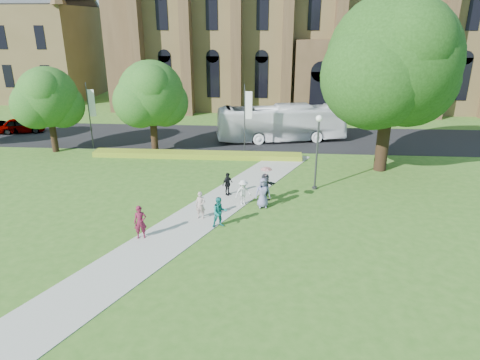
# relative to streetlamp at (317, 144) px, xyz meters

# --- Properties ---
(ground) EXTENTS (160.00, 160.00, 0.00)m
(ground) POSITION_rel_streetlamp_xyz_m (-7.50, -6.50, -3.30)
(ground) COLOR #34621D
(ground) RESTS_ON ground
(road) EXTENTS (160.00, 10.00, 0.02)m
(road) POSITION_rel_streetlamp_xyz_m (-7.50, 13.50, -3.29)
(road) COLOR black
(road) RESTS_ON ground
(footpath) EXTENTS (15.58, 28.54, 0.04)m
(footpath) POSITION_rel_streetlamp_xyz_m (-7.50, -5.50, -3.28)
(footpath) COLOR #B2B2A8
(footpath) RESTS_ON ground
(flower_hedge) EXTENTS (18.00, 1.40, 0.45)m
(flower_hedge) POSITION_rel_streetlamp_xyz_m (-9.50, 6.70, -3.07)
(flower_hedge) COLOR gold
(flower_hedge) RESTS_ON ground
(cathedral) EXTENTS (52.60, 18.25, 28.00)m
(cathedral) POSITION_rel_streetlamp_xyz_m (2.50, 33.23, 9.69)
(cathedral) COLOR brown
(cathedral) RESTS_ON ground
(building_west) EXTENTS (22.00, 14.00, 18.30)m
(building_west) POSITION_rel_streetlamp_xyz_m (-41.50, 35.50, 5.91)
(building_west) COLOR brown
(building_west) RESTS_ON ground
(streetlamp) EXTENTS (0.44, 0.44, 5.24)m
(streetlamp) POSITION_rel_streetlamp_xyz_m (0.00, 0.00, 0.00)
(streetlamp) COLOR #38383D
(streetlamp) RESTS_ON ground
(large_tree) EXTENTS (9.60, 9.60, 13.20)m
(large_tree) POSITION_rel_streetlamp_xyz_m (5.50, 4.50, 5.07)
(large_tree) COLOR #332114
(large_tree) RESTS_ON ground
(street_tree_0) EXTENTS (5.20, 5.20, 7.50)m
(street_tree_0) POSITION_rel_streetlamp_xyz_m (-22.50, 7.50, 1.58)
(street_tree_0) COLOR #332114
(street_tree_0) RESTS_ON ground
(street_tree_1) EXTENTS (5.60, 5.60, 8.05)m
(street_tree_1) POSITION_rel_streetlamp_xyz_m (-13.50, 8.00, 1.93)
(street_tree_1) COLOR #332114
(street_tree_1) RESTS_ON ground
(banner_pole_0) EXTENTS (0.70, 0.10, 6.00)m
(banner_pole_0) POSITION_rel_streetlamp_xyz_m (-5.39, 8.70, 0.09)
(banner_pole_0) COLOR #38383D
(banner_pole_0) RESTS_ON ground
(banner_pole_1) EXTENTS (0.70, 0.10, 6.00)m
(banner_pole_1) POSITION_rel_streetlamp_xyz_m (-19.39, 8.70, 0.09)
(banner_pole_1) COLOR #38383D
(banner_pole_1) RESTS_ON ground
(tour_coach) EXTENTS (12.76, 5.31, 3.46)m
(tour_coach) POSITION_rel_streetlamp_xyz_m (-2.20, 12.77, -1.54)
(tour_coach) COLOR silver
(tour_coach) RESTS_ON road
(car_0) EXTENTS (4.84, 3.08, 1.54)m
(car_0) POSITION_rel_streetlamp_xyz_m (-29.26, 13.84, -2.51)
(car_0) COLOR gray
(car_0) RESTS_ON road
(car_1) EXTENTS (3.91, 1.80, 1.24)m
(car_1) POSITION_rel_streetlamp_xyz_m (-31.17, 13.32, -2.65)
(car_1) COLOR gray
(car_1) RESTS_ON road
(pedestrian_0) EXTENTS (0.78, 0.62, 1.85)m
(pedestrian_0) POSITION_rel_streetlamp_xyz_m (-10.04, -8.03, -2.33)
(pedestrian_0) COLOR maroon
(pedestrian_0) RESTS_ON footpath
(pedestrian_1) EXTENTS (1.06, 0.95, 1.79)m
(pedestrian_1) POSITION_rel_streetlamp_xyz_m (-5.95, -6.39, -2.36)
(pedestrian_1) COLOR #17736F
(pedestrian_1) RESTS_ON footpath
(pedestrian_2) EXTENTS (1.23, 1.02, 1.65)m
(pedestrian_2) POSITION_rel_streetlamp_xyz_m (-4.83, -3.14, -2.43)
(pedestrian_2) COLOR silver
(pedestrian_2) RESTS_ON footpath
(pedestrian_3) EXTENTS (0.86, 0.96, 1.57)m
(pedestrian_3) POSITION_rel_streetlamp_xyz_m (-5.98, -1.61, -2.47)
(pedestrian_3) COLOR black
(pedestrian_3) RESTS_ON footpath
(pedestrian_4) EXTENTS (1.03, 0.75, 1.93)m
(pedestrian_4) POSITION_rel_streetlamp_xyz_m (-3.57, -3.47, -2.29)
(pedestrian_4) COLOR slate
(pedestrian_4) RESTS_ON footpath
(pedestrian_5) EXTENTS (1.41, 1.76, 1.88)m
(pedestrian_5) POSITION_rel_streetlamp_xyz_m (-3.44, -2.48, -2.32)
(pedestrian_5) COLOR #282930
(pedestrian_5) RESTS_ON footpath
(pedestrian_6) EXTENTS (0.65, 0.47, 1.66)m
(pedestrian_6) POSITION_rel_streetlamp_xyz_m (-7.21, -5.36, -2.43)
(pedestrian_6) COLOR #A48D89
(pedestrian_6) RESTS_ON footpath
(parasol) EXTENTS (0.75, 0.75, 0.61)m
(parasol) POSITION_rel_streetlamp_xyz_m (-3.39, -3.37, -1.02)
(parasol) COLOR #C98E97
(parasol) RESTS_ON pedestrian_4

